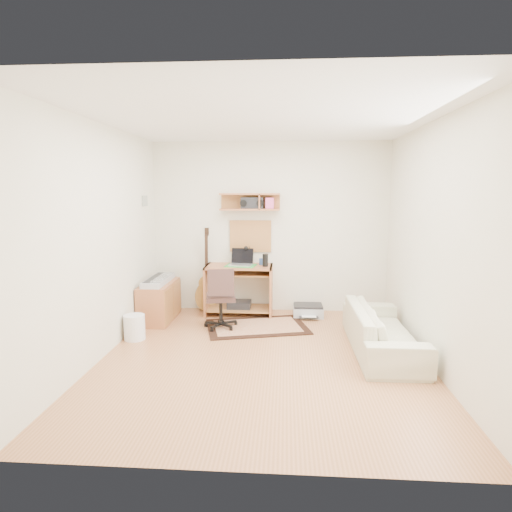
# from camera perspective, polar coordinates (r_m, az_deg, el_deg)

# --- Properties ---
(floor) EXTENTS (3.60, 4.00, 0.01)m
(floor) POSITION_cam_1_polar(r_m,az_deg,el_deg) (4.96, 0.91, -13.41)
(floor) COLOR #BB7C4E
(floor) RESTS_ON ground
(ceiling) EXTENTS (3.60, 4.00, 0.01)m
(ceiling) POSITION_cam_1_polar(r_m,az_deg,el_deg) (4.66, 0.99, 17.85)
(ceiling) COLOR white
(ceiling) RESTS_ON ground
(back_wall) EXTENTS (3.60, 0.01, 2.60)m
(back_wall) POSITION_cam_1_polar(r_m,az_deg,el_deg) (6.63, 1.87, 3.78)
(back_wall) COLOR silver
(back_wall) RESTS_ON ground
(left_wall) EXTENTS (0.01, 4.00, 2.60)m
(left_wall) POSITION_cam_1_polar(r_m,az_deg,el_deg) (5.06, -19.92, 1.78)
(left_wall) COLOR silver
(left_wall) RESTS_ON ground
(right_wall) EXTENTS (0.01, 4.00, 2.60)m
(right_wall) POSITION_cam_1_polar(r_m,az_deg,el_deg) (4.89, 22.60, 1.41)
(right_wall) COLOR silver
(right_wall) RESTS_ON ground
(wall_shelf) EXTENTS (0.90, 0.25, 0.26)m
(wall_shelf) POSITION_cam_1_polar(r_m,az_deg,el_deg) (6.50, -0.82, 7.22)
(wall_shelf) COLOR #B1683E
(wall_shelf) RESTS_ON back_wall
(cork_board) EXTENTS (0.64, 0.03, 0.49)m
(cork_board) POSITION_cam_1_polar(r_m,az_deg,el_deg) (6.63, -0.74, 2.66)
(cork_board) COLOR #A78453
(cork_board) RESTS_ON back_wall
(wall_photo) EXTENTS (0.02, 0.20, 0.15)m
(wall_photo) POSITION_cam_1_polar(r_m,az_deg,el_deg) (6.43, -14.56, 7.11)
(wall_photo) COLOR #4C8CBF
(wall_photo) RESTS_ON left_wall
(desk) EXTENTS (1.00, 0.55, 0.75)m
(desk) POSITION_cam_1_polar(r_m,az_deg,el_deg) (6.53, -2.25, -4.52)
(desk) COLOR #B1683E
(desk) RESTS_ON floor
(laptop) EXTENTS (0.38, 0.38, 0.26)m
(laptop) POSITION_cam_1_polar(r_m,az_deg,el_deg) (6.41, -2.05, -0.18)
(laptop) COLOR silver
(laptop) RESTS_ON desk
(speaker) EXTENTS (0.08, 0.08, 0.19)m
(speaker) POSITION_cam_1_polar(r_m,az_deg,el_deg) (6.36, 1.24, -0.57)
(speaker) COLOR black
(speaker) RESTS_ON desk
(desk_lamp) EXTENTS (0.09, 0.09, 0.28)m
(desk_lamp) POSITION_cam_1_polar(r_m,az_deg,el_deg) (6.56, -0.88, 0.13)
(desk_lamp) COLOR black
(desk_lamp) RESTS_ON desk
(pencil_cup) EXTENTS (0.07, 0.07, 0.10)m
(pencil_cup) POSITION_cam_1_polar(r_m,az_deg,el_deg) (6.52, 0.71, -0.75)
(pencil_cup) COLOR #2C4B86
(pencil_cup) RESTS_ON desk
(boombox) EXTENTS (0.33, 0.15, 0.17)m
(boombox) POSITION_cam_1_polar(r_m,az_deg,el_deg) (6.49, -0.51, 7.04)
(boombox) COLOR black
(boombox) RESTS_ON wall_shelf
(rug) EXTENTS (1.53, 1.20, 0.02)m
(rug) POSITION_cam_1_polar(r_m,az_deg,el_deg) (6.00, 0.13, -9.35)
(rug) COLOR beige
(rug) RESTS_ON floor
(task_chair) EXTENTS (0.51, 0.51, 0.86)m
(task_chair) POSITION_cam_1_polar(r_m,az_deg,el_deg) (5.87, -4.72, -5.50)
(task_chair) COLOR #392521
(task_chair) RESTS_ON floor
(cabinet) EXTENTS (0.40, 0.90, 0.55)m
(cabinet) POSITION_cam_1_polar(r_m,az_deg,el_deg) (6.41, -12.73, -5.89)
(cabinet) COLOR #B1683E
(cabinet) RESTS_ON floor
(music_keyboard) EXTENTS (0.27, 0.85, 0.07)m
(music_keyboard) POSITION_cam_1_polar(r_m,az_deg,el_deg) (6.34, -12.82, -3.15)
(music_keyboard) COLOR #B2B5BA
(music_keyboard) RESTS_ON cabinet
(guitar) EXTENTS (0.39, 0.30, 1.31)m
(guitar) POSITION_cam_1_polar(r_m,az_deg,el_deg) (6.68, -6.69, -1.84)
(guitar) COLOR #AD7C35
(guitar) RESTS_ON floor
(waste_basket) EXTENTS (0.34, 0.34, 0.32)m
(waste_basket) POSITION_cam_1_polar(r_m,az_deg,el_deg) (5.69, -15.84, -9.09)
(waste_basket) COLOR white
(waste_basket) RESTS_ON floor
(printer) EXTENTS (0.45, 0.35, 0.17)m
(printer) POSITION_cam_1_polar(r_m,az_deg,el_deg) (6.53, 6.92, -7.20)
(printer) COLOR #A5A8AA
(printer) RESTS_ON floor
(sofa) EXTENTS (0.51, 1.75, 0.68)m
(sofa) POSITION_cam_1_polar(r_m,az_deg,el_deg) (5.27, 16.46, -8.47)
(sofa) COLOR beige
(sofa) RESTS_ON floor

